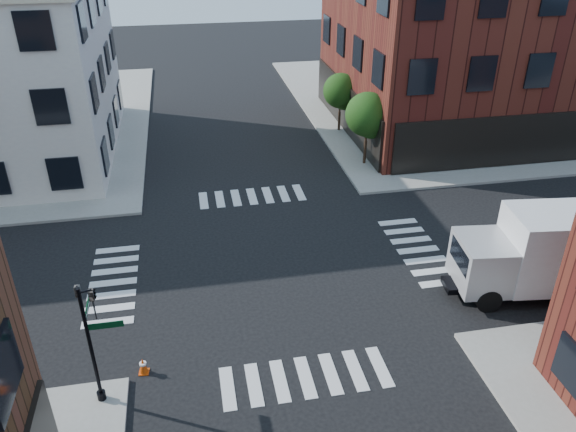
# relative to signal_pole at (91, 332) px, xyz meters

# --- Properties ---
(ground) EXTENTS (120.00, 120.00, 0.00)m
(ground) POSITION_rel_signal_pole_xyz_m (6.72, 6.68, -2.86)
(ground) COLOR black
(ground) RESTS_ON ground
(sidewalk_ne) EXTENTS (30.00, 30.00, 0.15)m
(sidewalk_ne) POSITION_rel_signal_pole_xyz_m (27.72, 27.68, -2.78)
(sidewalk_ne) COLOR gray
(sidewalk_ne) RESTS_ON ground
(building_ne) EXTENTS (25.00, 16.00, 12.00)m
(building_ne) POSITION_rel_signal_pole_xyz_m (27.22, 22.68, 3.14)
(building_ne) COLOR #441511
(building_ne) RESTS_ON ground
(tree_near) EXTENTS (2.69, 2.69, 4.49)m
(tree_near) POSITION_rel_signal_pole_xyz_m (14.28, 16.65, 0.30)
(tree_near) COLOR black
(tree_near) RESTS_ON ground
(tree_far) EXTENTS (2.43, 2.43, 4.07)m
(tree_far) POSITION_rel_signal_pole_xyz_m (14.28, 22.65, 0.02)
(tree_far) COLOR black
(tree_far) RESTS_ON ground
(signal_pole) EXTENTS (1.29, 1.24, 4.60)m
(signal_pole) POSITION_rel_signal_pole_xyz_m (0.00, 0.00, 0.00)
(signal_pole) COLOR black
(signal_pole) RESTS_ON ground
(box_truck) EXTENTS (8.49, 3.43, 3.76)m
(box_truck) POSITION_rel_signal_pole_xyz_m (17.98, 2.61, -0.90)
(box_truck) COLOR silver
(box_truck) RESTS_ON ground
(traffic_cone) EXTENTS (0.38, 0.38, 0.64)m
(traffic_cone) POSITION_rel_signal_pole_xyz_m (1.22, 0.98, -2.55)
(traffic_cone) COLOR #DF4709
(traffic_cone) RESTS_ON ground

